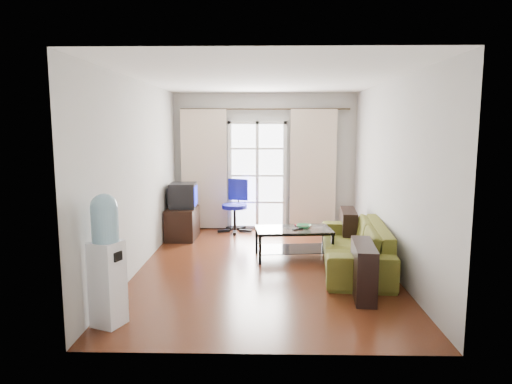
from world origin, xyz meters
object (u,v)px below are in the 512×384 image
crt_tv (182,195)px  task_chair (235,216)px  sofa (354,246)px  water_cooler (106,257)px  coffee_table (293,239)px  tv_stand (182,223)px

crt_tv → task_chair: 1.20m
sofa → water_cooler: water_cooler is taller
sofa → task_chair: size_ratio=2.27×
sofa → crt_tv: (-2.82, 1.71, 0.47)m
task_chair → coffee_table: bearing=-45.2°
tv_stand → task_chair: (0.94, 0.59, 0.02)m
tv_stand → water_cooler: 3.73m
tv_stand → crt_tv: bearing=88.6°
task_chair → water_cooler: size_ratio=0.74×
sofa → water_cooler: bearing=-49.9°
sofa → crt_tv: bearing=-115.8°
tv_stand → task_chair: task_chair is taller
coffee_table → tv_stand: bearing=148.2°
coffee_table → crt_tv: crt_tv is taller
tv_stand → task_chair: 1.11m
crt_tv → task_chair: crt_tv is taller
coffee_table → sofa: bearing=-28.6°
tv_stand → water_cooler: (-0.09, -3.70, 0.44)m
crt_tv → water_cooler: bearing=-93.8°
sofa → crt_tv: 3.34m
coffee_table → task_chair: task_chair is taller
sofa → task_chair: bearing=-134.9°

